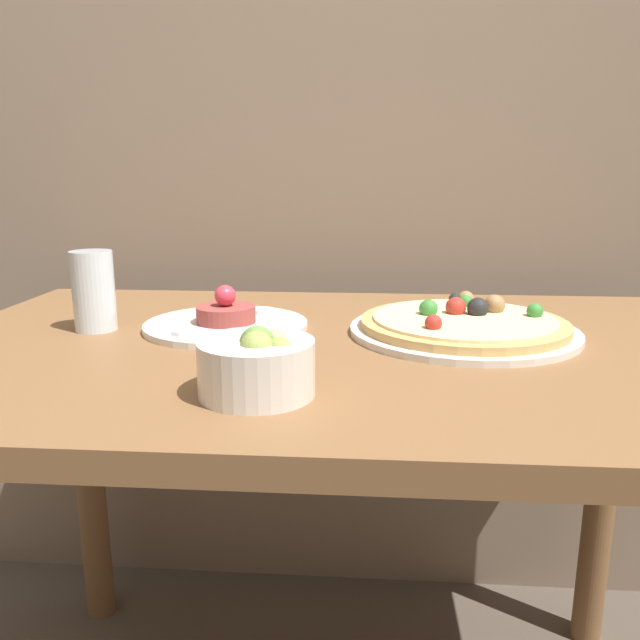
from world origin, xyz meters
name	(u,v)px	position (x,y,z in m)	size (l,w,h in m)	color
back_wall	(345,6)	(0.00, 0.88, 1.30)	(8.00, 0.05, 2.60)	#84705B
dining_table	(329,410)	(0.00, 0.38, 0.63)	(1.19, 0.76, 0.73)	brown
pizza_plate	(464,325)	(0.20, 0.44, 0.75)	(0.34, 0.34, 0.05)	silver
tartare_plate	(226,321)	(-0.17, 0.44, 0.74)	(0.26, 0.26, 0.07)	silver
small_bowl	(257,365)	(-0.07, 0.15, 0.77)	(0.13, 0.13, 0.08)	silver
drinking_glass	(94,291)	(-0.37, 0.42, 0.80)	(0.06, 0.06, 0.12)	silver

